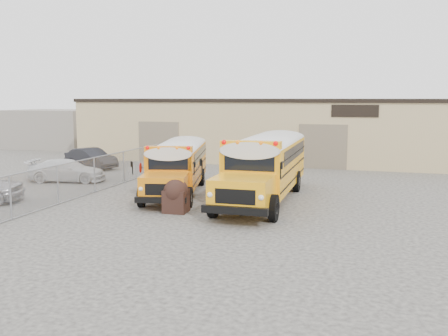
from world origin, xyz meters
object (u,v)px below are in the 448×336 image
(school_bus_left, at_px, (190,151))
(tarp_bundle, at_px, (176,195))
(car_white, at_px, (67,170))
(school_bus_right, at_px, (286,149))
(car_dark, at_px, (91,158))

(school_bus_left, xyz_separation_m, tarp_bundle, (3.08, -9.57, -0.78))
(school_bus_left, xyz_separation_m, car_white, (-5.90, -4.26, -0.88))
(school_bus_left, relative_size, car_white, 2.10)
(tarp_bundle, distance_m, car_white, 10.44)
(school_bus_right, xyz_separation_m, car_dark, (-13.37, 0.17, -1.08))
(school_bus_left, relative_size, school_bus_right, 0.88)
(school_bus_right, bearing_deg, car_dark, 179.26)
(school_bus_right, height_order, car_white, school_bus_right)
(tarp_bundle, relative_size, car_white, 0.33)
(school_bus_left, relative_size, car_dark, 2.21)
(school_bus_left, distance_m, car_white, 7.33)
(tarp_bundle, distance_m, car_dark, 14.90)
(school_bus_left, xyz_separation_m, car_dark, (-7.56, 0.86, -0.83))
(school_bus_right, xyz_separation_m, car_white, (-11.71, -4.95, -1.13))
(school_bus_left, height_order, car_dark, school_bus_left)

